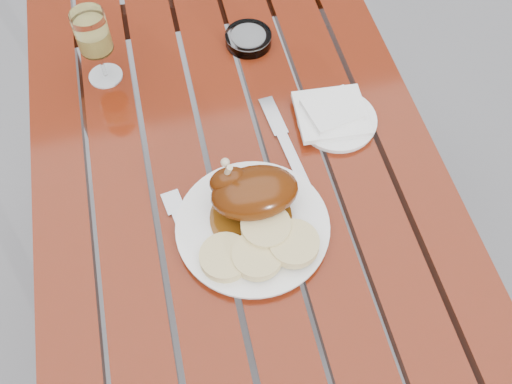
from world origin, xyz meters
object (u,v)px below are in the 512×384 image
at_px(table, 241,247).
at_px(ashtray, 248,39).
at_px(wine_glass, 97,47).
at_px(dinner_plate, 253,227).
at_px(side_plate, 337,120).

xyz_separation_m(table, ashtray, (0.09, 0.32, 0.39)).
xyz_separation_m(wine_glass, ashtray, (0.33, 0.03, -0.07)).
height_order(dinner_plate, ashtray, ashtray).
height_order(table, wine_glass, wine_glass).
bearing_deg(ashtray, wine_glass, -174.72).
height_order(dinner_plate, wine_glass, wine_glass).
distance_m(table, dinner_plate, 0.41).
bearing_deg(ashtray, side_plate, -64.44).
relative_size(dinner_plate, side_plate, 1.70).
xyz_separation_m(table, dinner_plate, (-0.00, -0.15, 0.38)).
distance_m(dinner_plate, wine_glass, 0.51).
xyz_separation_m(side_plate, ashtray, (-0.13, 0.27, 0.01)).
height_order(table, ashtray, ashtray).
height_order(wine_glass, ashtray, wine_glass).
bearing_deg(ashtray, table, -106.30).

